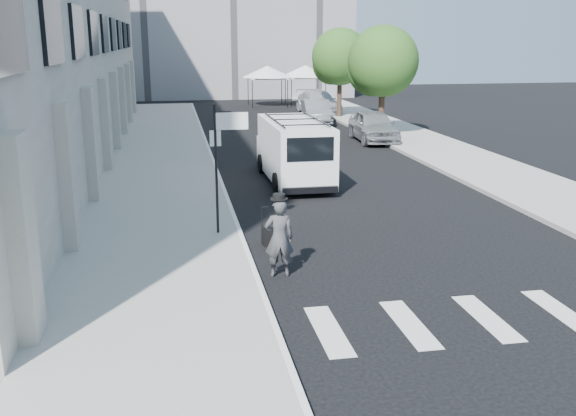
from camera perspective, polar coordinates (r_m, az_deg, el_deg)
name	(u,v)px	position (r m, az deg, el deg)	size (l,w,h in m)	color
ground	(339,272)	(15.18, 4.58, -5.68)	(120.00, 120.00, 0.00)	black
sidewalk_left	(161,156)	(30.19, -11.18, 4.58)	(4.50, 48.00, 0.15)	gray
sidewalk_right	(405,136)	(36.43, 10.32, 6.34)	(4.00, 56.00, 0.15)	gray
sign_pole	(224,142)	(17.19, -5.68, 5.88)	(1.03, 0.07, 3.50)	black
tree_near	(380,64)	(35.71, 8.21, 12.55)	(3.80, 3.83, 6.03)	black
tree_far	(338,59)	(44.34, 4.47, 13.08)	(3.80, 3.83, 6.03)	black
tent_left	(267,72)	(52.37, -1.85, 11.99)	(4.00, 4.00, 3.20)	black
tent_right	(305,71)	(53.42, 1.54, 12.05)	(4.00, 4.00, 3.20)	black
businessman	(279,238)	(14.59, -0.79, -2.70)	(0.67, 0.44, 1.83)	#3A3A3D
briefcase	(278,242)	(16.75, -0.88, -3.03)	(0.12, 0.44, 0.34)	black
suitcase	(267,235)	(16.97, -1.89, -2.44)	(0.26, 0.38, 1.02)	black
cargo_van	(293,150)	(24.49, 0.48, 5.18)	(2.23, 6.19, 2.32)	white
parked_car_a	(373,126)	(34.52, 7.60, 7.26)	(1.96, 4.86, 1.66)	gray
parked_car_b	(317,112)	(41.47, 2.56, 8.54)	(1.61, 4.63, 1.53)	slate
parked_car_c	(318,103)	(47.01, 2.71, 9.35)	(2.30, 5.66, 1.64)	#AFB1B8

